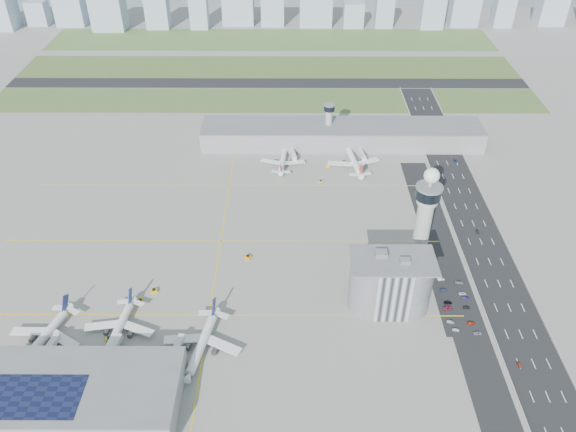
{
  "coord_description": "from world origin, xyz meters",
  "views": [
    {
      "loc": [
        1.15,
        -229.12,
        211.29
      ],
      "look_at": [
        0.0,
        35.0,
        15.0
      ],
      "focal_mm": 35.0,
      "sensor_mm": 36.0,
      "label": 1
    }
  ],
  "objects_px": {
    "airplane_near_c": "(201,340)",
    "car_hw_2": "(456,161)",
    "secondary_tower": "(329,120)",
    "car_lot_3": "(448,303)",
    "admin_building": "(390,283)",
    "tug_0": "(140,301)",
    "car_lot_0": "(456,330)",
    "car_hw_0": "(519,365)",
    "car_lot_4": "(443,290)",
    "car_lot_8": "(466,307)",
    "jet_bridge_far_0": "(291,151)",
    "car_lot_1": "(450,322)",
    "airplane_near_a": "(43,333)",
    "car_lot_6": "(478,333)",
    "car_hw_1": "(477,232)",
    "jet_bridge_near_2": "(173,360)",
    "tug_2": "(154,291)",
    "tug_4": "(321,181)",
    "airplane_far_a": "(283,157)",
    "jet_bridge_far_1": "(359,151)",
    "tug_1": "(109,339)",
    "car_hw_4": "(423,123)",
    "car_lot_9": "(466,298)",
    "control_tower": "(424,216)",
    "car_lot_2": "(448,308)",
    "car_lot_5": "(441,279)",
    "airplane_far_b": "(354,157)",
    "jet_bridge_near_1": "(108,360)",
    "tug_5": "(328,165)",
    "jet_bridge_near_0": "(43,360)",
    "car_lot_10": "(463,294)",
    "car_lot_11": "(459,283)",
    "tug_3": "(248,257)",
    "car_lot_7": "(471,323)"
  },
  "relations": [
    {
      "from": "tug_0",
      "to": "car_lot_9",
      "type": "distance_m",
      "value": 170.82
    },
    {
      "from": "airplane_near_a",
      "to": "car_hw_4",
      "type": "bearing_deg",
      "value": 151.47
    },
    {
      "from": "airplane_near_a",
      "to": "tug_1",
      "type": "height_order",
      "value": "airplane_near_a"
    },
    {
      "from": "jet_bridge_far_0",
      "to": "car_lot_1",
      "type": "distance_m",
      "value": 184.72
    },
    {
      "from": "car_lot_1",
      "to": "car_lot_8",
      "type": "distance_m",
      "value": 14.56
    },
    {
      "from": "tug_5",
      "to": "car_lot_8",
      "type": "bearing_deg",
      "value": 29.41
    },
    {
      "from": "car_lot_4",
      "to": "car_lot_8",
      "type": "bearing_deg",
      "value": -141.71
    },
    {
      "from": "car_lot_6",
      "to": "car_hw_0",
      "type": "xyz_separation_m",
      "value": [
        14.08,
        -19.27,
        0.04
      ]
    },
    {
      "from": "car_lot_1",
      "to": "car_lot_6",
      "type": "relative_size",
      "value": 0.89
    },
    {
      "from": "control_tower",
      "to": "tug_1",
      "type": "bearing_deg",
      "value": -161.02
    },
    {
      "from": "airplane_near_c",
      "to": "tug_2",
      "type": "xyz_separation_m",
      "value": [
        -30.76,
        38.73,
        -5.39
      ]
    },
    {
      "from": "admin_building",
      "to": "car_hw_2",
      "type": "xyz_separation_m",
      "value": [
        69.46,
        143.92,
        -14.66
      ]
    },
    {
      "from": "airplane_far_a",
      "to": "jet_bridge_far_1",
      "type": "bearing_deg",
      "value": -72.24
    },
    {
      "from": "secondary_tower",
      "to": "car_lot_3",
      "type": "bearing_deg",
      "value": -72.56
    },
    {
      "from": "car_lot_2",
      "to": "tug_5",
      "type": "bearing_deg",
      "value": 11.78
    },
    {
      "from": "airplane_far_a",
      "to": "jet_bridge_far_1",
      "type": "height_order",
      "value": "airplane_far_a"
    },
    {
      "from": "jet_bridge_near_2",
      "to": "jet_bridge_far_0",
      "type": "bearing_deg",
      "value": -5.91
    },
    {
      "from": "car_lot_0",
      "to": "car_lot_4",
      "type": "distance_m",
      "value": 28.11
    },
    {
      "from": "car_lot_3",
      "to": "car_lot_4",
      "type": "bearing_deg",
      "value": -0.87
    },
    {
      "from": "airplane_far_b",
      "to": "car_lot_4",
      "type": "bearing_deg",
      "value": -172.55
    },
    {
      "from": "airplane_near_a",
      "to": "car_lot_9",
      "type": "distance_m",
      "value": 213.27
    },
    {
      "from": "airplane_near_c",
      "to": "car_lot_4",
      "type": "distance_m",
      "value": 130.59
    },
    {
      "from": "airplane_far_b",
      "to": "car_lot_8",
      "type": "xyz_separation_m",
      "value": [
        45.84,
        -141.83,
        -5.73
      ]
    },
    {
      "from": "airplane_near_c",
      "to": "car_hw_2",
      "type": "xyz_separation_m",
      "value": [
        162.08,
        173.93,
        -5.77
      ]
    },
    {
      "from": "tug_1",
      "to": "car_lot_9",
      "type": "xyz_separation_m",
      "value": [
        180.55,
        28.9,
        -0.38
      ]
    },
    {
      "from": "tug_4",
      "to": "admin_building",
      "type": "bearing_deg",
      "value": 155.15
    },
    {
      "from": "control_tower",
      "to": "car_hw_1",
      "type": "distance_m",
      "value": 63.33
    },
    {
      "from": "jet_bridge_far_0",
      "to": "car_hw_1",
      "type": "height_order",
      "value": "jet_bridge_far_0"
    },
    {
      "from": "control_tower",
      "to": "car_lot_2",
      "type": "bearing_deg",
      "value": -72.17
    },
    {
      "from": "car_lot_5",
      "to": "car_lot_11",
      "type": "height_order",
      "value": "car_lot_11"
    },
    {
      "from": "car_lot_0",
      "to": "car_hw_0",
      "type": "bearing_deg",
      "value": -123.72
    },
    {
      "from": "tug_1",
      "to": "car_lot_8",
      "type": "xyz_separation_m",
      "value": [
        179.23,
        22.14,
        -0.36
      ]
    },
    {
      "from": "car_lot_7",
      "to": "car_lot_3",
      "type": "bearing_deg",
      "value": 23.2
    },
    {
      "from": "tug_2",
      "to": "tug_3",
      "type": "height_order",
      "value": "tug_2"
    },
    {
      "from": "jet_bridge_near_1",
      "to": "car_hw_4",
      "type": "distance_m",
      "value": 309.04
    },
    {
      "from": "airplane_near_c",
      "to": "car_lot_10",
      "type": "relative_size",
      "value": 11.3
    },
    {
      "from": "jet_bridge_far_0",
      "to": "car_hw_2",
      "type": "xyz_separation_m",
      "value": [
        119.45,
        -10.08,
        -2.21
      ]
    },
    {
      "from": "airplane_far_b",
      "to": "tug_0",
      "type": "relative_size",
      "value": 12.69
    },
    {
      "from": "airplane_near_a",
      "to": "car_lot_6",
      "type": "height_order",
      "value": "airplane_near_a"
    },
    {
      "from": "tug_2",
      "to": "airplane_near_c",
      "type": "bearing_deg",
      "value": -158.29
    },
    {
      "from": "admin_building",
      "to": "tug_0",
      "type": "relative_size",
      "value": 11.78
    },
    {
      "from": "jet_bridge_far_1",
      "to": "car_lot_5",
      "type": "bearing_deg",
      "value": 3.32
    },
    {
      "from": "tug_1",
      "to": "car_hw_4",
      "type": "relative_size",
      "value": 0.95
    },
    {
      "from": "admin_building",
      "to": "tug_0",
      "type": "xyz_separation_m",
      "value": [
        -128.92,
        0.98,
        -14.27
      ]
    },
    {
      "from": "tug_2",
      "to": "tug_4",
      "type": "height_order",
      "value": "tug_2"
    },
    {
      "from": "jet_bridge_near_0",
      "to": "tug_2",
      "type": "relative_size",
      "value": 3.99
    },
    {
      "from": "airplane_near_c",
      "to": "jet_bridge_far_0",
      "type": "bearing_deg",
      "value": 178.1
    },
    {
      "from": "car_lot_3",
      "to": "car_lot_2",
      "type": "bearing_deg",
      "value": 160.98
    },
    {
      "from": "tug_0",
      "to": "tug_3",
      "type": "height_order",
      "value": "tug_0"
    },
    {
      "from": "tug_4",
      "to": "airplane_near_a",
      "type": "bearing_deg",
      "value": 96.38
    }
  ]
}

